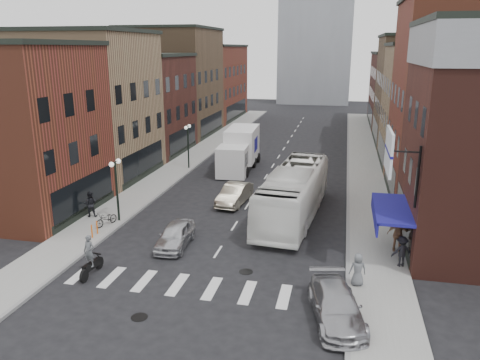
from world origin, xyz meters
name	(u,v)px	position (x,y,z in m)	size (l,w,h in m)	color
ground	(213,260)	(0.00, 0.00, 0.00)	(160.00, 160.00, 0.00)	black
sidewalk_left	(191,158)	(-8.50, 22.00, 0.07)	(3.00, 74.00, 0.15)	gray
sidewalk_right	(364,167)	(8.50, 22.00, 0.07)	(3.00, 74.00, 0.15)	gray
curb_left	(205,160)	(-7.00, 22.00, 0.00)	(0.20, 74.00, 0.16)	gray
curb_right	(348,167)	(7.00, 22.00, 0.00)	(0.20, 74.00, 0.16)	gray
crosswalk_stripes	(196,287)	(0.00, -3.00, 0.00)	(12.00, 2.20, 0.01)	silver
bldg_left_near	(10,130)	(-14.99, 4.50, 5.65)	(10.30, 9.20, 11.30)	brown
bldg_left_mid_a	(86,105)	(-14.99, 14.00, 6.15)	(10.30, 10.20, 12.30)	#967452
bldg_left_mid_b	(137,104)	(-14.99, 24.00, 5.15)	(10.30, 10.20, 10.30)	#441F18
bldg_left_far_a	(173,82)	(-14.99, 35.00, 6.65)	(10.30, 12.20, 13.30)	brown
bldg_left_far_b	(205,82)	(-14.99, 49.00, 5.65)	(10.30, 16.20, 11.30)	brown
bldg_right_mid_a	(471,102)	(15.00, 14.00, 7.15)	(10.30, 10.20, 14.30)	brown
bldg_right_mid_b	(441,107)	(14.99, 24.00, 5.65)	(10.30, 10.20, 11.30)	#967452
bldg_right_far_a	(424,91)	(14.99, 35.00, 6.15)	(10.30, 12.20, 12.30)	brown
bldg_right_far_b	(408,89)	(14.99, 49.00, 5.15)	(10.30, 16.20, 10.30)	#441F18
awning_blue	(388,210)	(8.93, 2.50, 2.63)	(1.80, 5.00, 0.78)	navy
billboard_sign	(391,152)	(8.59, 0.50, 6.13)	(1.52, 3.00, 3.70)	black
streetlamp_near	(116,179)	(-7.40, 4.00, 2.91)	(0.32, 1.22, 4.11)	black
streetlamp_far	(188,138)	(-7.40, 18.00, 2.91)	(0.32, 1.22, 4.11)	black
bike_rack	(94,229)	(-7.60, 1.30, 0.55)	(0.08, 0.68, 0.80)	#D8590C
box_truck	(240,150)	(-2.82, 19.04, 1.82)	(2.90, 8.58, 3.68)	silver
motorcycle_rider	(90,257)	(-5.35, -3.06, 1.00)	(0.63, 2.09, 2.13)	black
transit_bus	(294,193)	(3.45, 7.44, 1.69)	(2.83, 12.11, 3.37)	white
sedan_left_near	(175,235)	(-2.54, 1.21, 0.67)	(1.58, 3.93, 1.34)	silver
sedan_left_far	(235,194)	(-0.99, 9.27, 0.72)	(1.52, 4.35, 1.43)	#A9A089
curb_car	(336,306)	(6.50, -4.43, 0.67)	(1.88, 4.63, 1.34)	#A3A3A8
parked_bicycle	(106,219)	(-7.72, 2.98, 0.58)	(0.57, 1.65, 0.86)	black
ped_left_solo	(90,204)	(-9.51, 4.24, 1.01)	(0.83, 0.48, 1.71)	black
ped_right_a	(402,251)	(9.60, 1.09, 0.95)	(1.03, 0.51, 1.60)	black
ped_right_b	(398,234)	(9.60, 2.89, 1.14)	(1.16, 0.58, 1.98)	#976A4D
ped_right_c	(358,269)	(7.40, -1.45, 0.94)	(0.77, 0.50, 1.58)	slate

